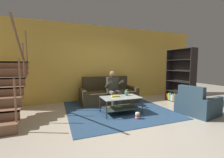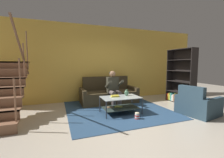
# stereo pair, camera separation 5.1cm
# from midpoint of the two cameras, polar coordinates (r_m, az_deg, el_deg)

# --- Properties ---
(ground) EXTENTS (16.80, 16.80, 0.00)m
(ground) POSITION_cam_midpoint_polar(r_m,az_deg,el_deg) (4.07, 8.62, -14.55)
(ground) COLOR #BDB19F
(back_partition) EXTENTS (8.40, 0.12, 2.90)m
(back_partition) POSITION_cam_midpoint_polar(r_m,az_deg,el_deg) (6.08, -2.74, 6.01)
(back_partition) COLOR gold
(back_partition) RESTS_ON ground
(staircase_run) EXTENTS (1.09, 1.94, 2.40)m
(staircase_run) POSITION_cam_midpoint_polar(r_m,az_deg,el_deg) (4.50, -37.09, -2.37)
(staircase_run) COLOR #8A5E43
(staircase_run) RESTS_ON ground
(couch) EXTENTS (2.04, 0.91, 0.94)m
(couch) POSITION_cam_midpoint_polar(r_m,az_deg,el_deg) (5.57, -1.74, -5.83)
(couch) COLOR #3F341F
(couch) RESTS_ON ground
(person_seated_center) EXTENTS (0.50, 0.58, 1.18)m
(person_seated_center) POSITION_cam_midpoint_polar(r_m,az_deg,el_deg) (5.01, 0.30, -3.09)
(person_seated_center) COLOR #5F524E
(person_seated_center) RESTS_ON ground
(coffee_table) EXTENTS (1.08, 0.64, 0.48)m
(coffee_table) POSITION_cam_midpoint_polar(r_m,az_deg,el_deg) (4.31, 2.92, -8.90)
(coffee_table) COLOR #B6C2BF
(coffee_table) RESTS_ON ground
(area_rug) EXTENTS (3.00, 3.28, 0.01)m
(area_rug) POSITION_cam_midpoint_polar(r_m,az_deg,el_deg) (4.89, 0.88, -10.98)
(area_rug) COLOR navy
(area_rug) RESTS_ON ground
(vase) EXTENTS (0.12, 0.12, 0.18)m
(vase) POSITION_cam_midpoint_polar(r_m,az_deg,el_deg) (4.45, 5.27, -5.23)
(vase) COLOR #497456
(vase) RESTS_ON coffee_table
(book_stack) EXTENTS (0.25, 0.17, 0.05)m
(book_stack) POSITION_cam_midpoint_polar(r_m,az_deg,el_deg) (4.27, 0.89, -6.52)
(book_stack) COLOR gold
(book_stack) RESTS_ON coffee_table
(bookshelf) EXTENTS (0.37, 1.10, 1.95)m
(bookshelf) POSITION_cam_midpoint_polar(r_m,az_deg,el_deg) (6.06, 24.17, -0.29)
(bookshelf) COLOR black
(bookshelf) RESTS_ON ground
(armchair) EXTENTS (1.01, 1.04, 0.82)m
(armchair) POSITION_cam_midpoint_polar(r_m,az_deg,el_deg) (4.87, 29.35, -8.50)
(armchair) COLOR #293F4E
(armchair) RESTS_ON ground
(popcorn_tub) EXTENTS (0.12, 0.12, 0.18)m
(popcorn_tub) POSITION_cam_midpoint_polar(r_m,az_deg,el_deg) (3.99, 9.31, -13.58)
(popcorn_tub) COLOR red
(popcorn_tub) RESTS_ON ground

